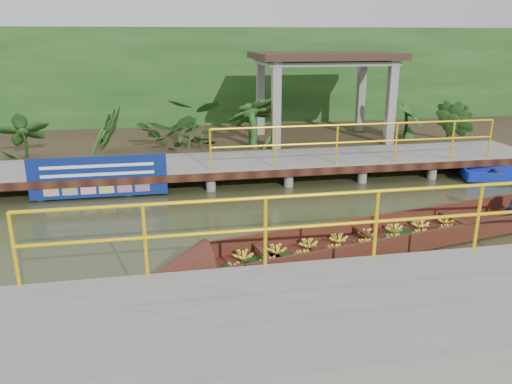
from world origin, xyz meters
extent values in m
plane|color=#2A3219|center=(0.00, 0.00, 0.00)|extent=(80.00, 80.00, 0.00)
cube|color=#36291B|center=(0.00, 7.50, 0.23)|extent=(30.00, 8.00, 0.45)
cube|color=slate|center=(0.00, 3.50, 0.50)|extent=(16.00, 2.00, 0.15)
cube|color=black|center=(0.00, 2.50, 0.42)|extent=(16.00, 0.12, 0.18)
cylinder|color=yellow|center=(2.75, 2.55, 1.57)|extent=(7.50, 0.05, 0.05)
cylinder|color=yellow|center=(2.75, 2.55, 1.12)|extent=(7.50, 0.05, 0.05)
cylinder|color=yellow|center=(2.75, 2.55, 1.07)|extent=(0.05, 0.05, 1.00)
cylinder|color=slate|center=(-6.00, 4.30, 0.22)|extent=(0.24, 0.24, 0.55)
cylinder|color=slate|center=(-4.00, 2.70, 0.22)|extent=(0.24, 0.24, 0.55)
cylinder|color=slate|center=(-4.00, 4.30, 0.22)|extent=(0.24, 0.24, 0.55)
cylinder|color=slate|center=(-2.00, 2.70, 0.22)|extent=(0.24, 0.24, 0.55)
cylinder|color=slate|center=(-2.00, 4.30, 0.22)|extent=(0.24, 0.24, 0.55)
cylinder|color=slate|center=(0.00, 2.70, 0.22)|extent=(0.24, 0.24, 0.55)
cylinder|color=slate|center=(0.00, 4.30, 0.22)|extent=(0.24, 0.24, 0.55)
cylinder|color=slate|center=(2.00, 2.70, 0.22)|extent=(0.24, 0.24, 0.55)
cylinder|color=slate|center=(2.00, 4.30, 0.22)|extent=(0.24, 0.24, 0.55)
cylinder|color=slate|center=(4.00, 2.70, 0.22)|extent=(0.24, 0.24, 0.55)
cylinder|color=slate|center=(4.00, 4.30, 0.22)|extent=(0.24, 0.24, 0.55)
cylinder|color=slate|center=(6.00, 2.70, 0.22)|extent=(0.24, 0.24, 0.55)
cylinder|color=slate|center=(6.00, 4.30, 0.22)|extent=(0.24, 0.24, 0.55)
cylinder|color=slate|center=(0.00, 2.70, 0.22)|extent=(0.24, 0.24, 0.55)
cube|color=slate|center=(1.00, -4.20, 0.30)|extent=(18.00, 2.40, 0.70)
cylinder|color=yellow|center=(1.00, -3.05, 1.65)|extent=(10.00, 0.05, 0.05)
cylinder|color=yellow|center=(1.00, -3.05, 1.20)|extent=(10.00, 0.05, 0.05)
cylinder|color=yellow|center=(1.00, -3.05, 1.15)|extent=(0.05, 0.05, 1.00)
cube|color=slate|center=(1.20, 5.10, 1.60)|extent=(0.25, 0.25, 2.80)
cube|color=slate|center=(4.80, 5.10, 1.60)|extent=(0.25, 0.25, 2.80)
cube|color=slate|center=(1.20, 7.50, 1.60)|extent=(0.25, 0.25, 2.80)
cube|color=slate|center=(4.80, 7.50, 1.60)|extent=(0.25, 0.25, 2.80)
cube|color=slate|center=(3.00, 6.30, 2.90)|extent=(4.00, 2.60, 0.12)
cube|color=#34211A|center=(3.00, 6.30, 3.10)|extent=(4.40, 3.00, 0.20)
cube|color=#194114|center=(0.00, 10.00, 2.00)|extent=(30.00, 0.80, 4.00)
cube|color=#3C1810|center=(2.50, -1.12, 0.06)|extent=(8.32, 2.73, 0.06)
cube|color=#3C1810|center=(2.39, -0.62, 0.21)|extent=(8.11, 1.78, 0.35)
cube|color=#3C1810|center=(2.61, -1.63, 0.21)|extent=(8.11, 1.78, 0.35)
cone|color=#3C1810|center=(-2.01, -2.08, 0.14)|extent=(1.22, 1.19, 0.99)
cube|color=#0D2099|center=(7.12, 2.38, 0.19)|extent=(2.48, 0.83, 0.26)
cube|color=#0D2099|center=(5.77, 2.40, 0.19)|extent=(0.28, 0.76, 0.26)
cube|color=black|center=(6.59, 2.14, 0.22)|extent=(0.32, 0.77, 0.04)
cube|color=navy|center=(-3.64, 2.48, 0.55)|extent=(3.15, 0.03, 0.98)
cube|color=white|center=(-3.64, 2.46, 0.82)|extent=(2.56, 0.01, 0.07)
cube|color=white|center=(-3.64, 2.46, 0.62)|extent=(2.56, 0.01, 0.07)
imported|color=#194114|center=(-5.87, 5.30, 1.14)|extent=(1.10, 1.10, 1.38)
imported|color=#194114|center=(-3.87, 5.30, 1.14)|extent=(1.10, 1.10, 1.38)
imported|color=#194114|center=(-1.37, 5.30, 1.14)|extent=(1.10, 1.10, 1.38)
imported|color=#194114|center=(0.63, 5.30, 1.14)|extent=(1.10, 1.10, 1.38)
imported|color=#194114|center=(5.63, 5.30, 1.14)|extent=(1.10, 1.10, 1.38)
imported|color=#194114|center=(7.13, 5.30, 1.14)|extent=(1.10, 1.10, 1.38)
camera|label=1|loc=(-2.09, -9.21, 3.71)|focal=35.00mm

